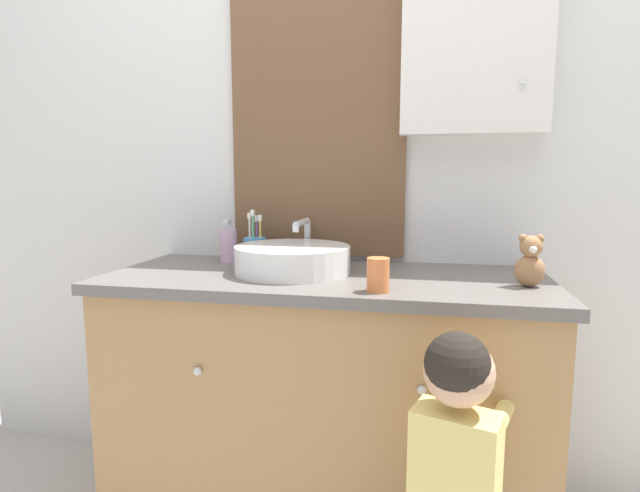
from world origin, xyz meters
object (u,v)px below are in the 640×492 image
Objects in this scene: child_figure at (456,470)px; drinking_cup at (378,275)px; sink_basin at (293,258)px; teddy_bear at (530,262)px; toothbrush_holder at (255,248)px; soap_dispenser at (228,245)px.

child_figure is 8.89× the size of drinking_cup.
sink_basin reaches higher than teddy_bear.
teddy_bear reaches higher than child_figure.
soap_dispenser is at bearing -172.45° from toothbrush_holder.
drinking_cup is (-0.42, -0.15, -0.02)m from teddy_bear.
toothbrush_holder is at bearing 7.55° from soap_dispenser.
sink_basin is 2.72× the size of soap_dispenser.
sink_basin is 0.26m from toothbrush_holder.
teddy_bear is (0.21, 0.39, 0.43)m from child_figure.
teddy_bear is (0.91, -0.24, 0.02)m from toothbrush_holder.
sink_basin reaches higher than drinking_cup.
teddy_bear is at bearing -14.79° from toothbrush_holder.
sink_basin is 2.80× the size of teddy_bear.
toothbrush_holder is 0.23× the size of child_figure.
toothbrush_holder is 2.06× the size of drinking_cup.
child_figure is at bearing -42.38° from sink_basin.
child_figure is at bearing -42.23° from toothbrush_holder.
teddy_bear is at bearing 19.81° from drinking_cup.
toothbrush_holder is 0.63m from drinking_cup.
soap_dispenser reaches higher than drinking_cup.
sink_basin is 4.53× the size of drinking_cup.
toothbrush_holder reaches higher than sink_basin.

